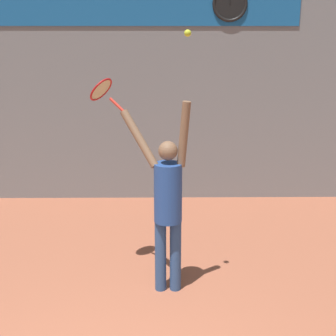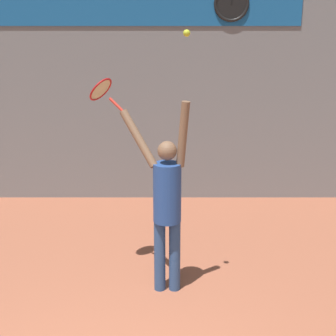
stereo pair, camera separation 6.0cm
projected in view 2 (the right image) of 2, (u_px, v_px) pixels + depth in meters
The scene contains 6 objects.
back_wall at pixel (139, 57), 7.88m from camera, with size 18.00×0.10×5.00m.
sponsor_banner at pixel (138, 4), 7.59m from camera, with size 5.39×0.02×0.70m.
scoreboard_clock at pixel (232, 3), 7.56m from camera, with size 0.58×0.05×0.58m.
tennis_player at pixel (167, 200), 5.18m from camera, with size 0.80×0.50×2.21m.
tennis_racket at pixel (103, 91), 5.25m from camera, with size 0.45×0.39×0.37m.
tennis_ball at pixel (188, 33), 4.60m from camera, with size 0.07×0.07×0.07m.
Camera 2 is at (0.51, -2.39, 2.88)m, focal length 50.00 mm.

